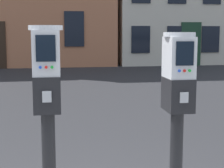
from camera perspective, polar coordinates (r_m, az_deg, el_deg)
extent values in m
cube|color=black|center=(2.42, -9.98, -1.42)|extent=(0.17, 0.24, 0.23)
cube|color=#A5A8AD|center=(2.29, -10.03, -1.94)|extent=(0.06, 0.01, 0.07)
cube|color=#B7BABF|center=(2.39, -10.13, 4.76)|extent=(0.17, 0.23, 0.29)
cube|color=black|center=(2.27, -10.22, 5.45)|extent=(0.12, 0.01, 0.16)
cylinder|color=blue|center=(2.28, -11.03, 2.54)|extent=(0.02, 0.01, 0.02)
cylinder|color=red|center=(2.28, -10.14, 2.56)|extent=(0.02, 0.01, 0.02)
cylinder|color=green|center=(2.27, -9.26, 2.58)|extent=(0.02, 0.01, 0.02)
cylinder|color=#B7BABF|center=(2.38, -10.23, 8.56)|extent=(0.22, 0.22, 0.03)
cube|color=black|center=(2.57, 10.13, -1.57)|extent=(0.17, 0.24, 0.23)
cube|color=#A5A8AD|center=(2.46, 11.08, -2.06)|extent=(0.06, 0.01, 0.07)
cube|color=#B7BABF|center=(2.54, 10.27, 4.06)|extent=(0.17, 0.23, 0.28)
cube|color=black|center=(2.43, 11.20, 4.64)|extent=(0.12, 0.01, 0.16)
cylinder|color=blue|center=(2.42, 10.37, 2.02)|extent=(0.02, 0.01, 0.02)
cylinder|color=red|center=(2.44, 11.15, 2.02)|extent=(0.02, 0.01, 0.02)
cylinder|color=green|center=(2.45, 11.92, 2.03)|extent=(0.02, 0.01, 0.02)
cylinder|color=#B7BABF|center=(2.54, 10.36, 7.54)|extent=(0.22, 0.22, 0.03)
cube|color=black|center=(17.11, -5.87, 8.46)|extent=(0.90, 0.06, 1.60)
cube|color=black|center=(17.60, 4.46, 6.86)|extent=(0.90, 0.06, 1.28)
cube|color=black|center=(18.11, 9.89, 6.80)|extent=(0.90, 0.06, 1.28)
cube|color=black|center=(18.76, 14.98, 6.69)|extent=(0.90, 0.06, 1.28)
cube|color=#193823|center=(18.38, 12.09, 6.06)|extent=(1.00, 0.07, 2.10)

